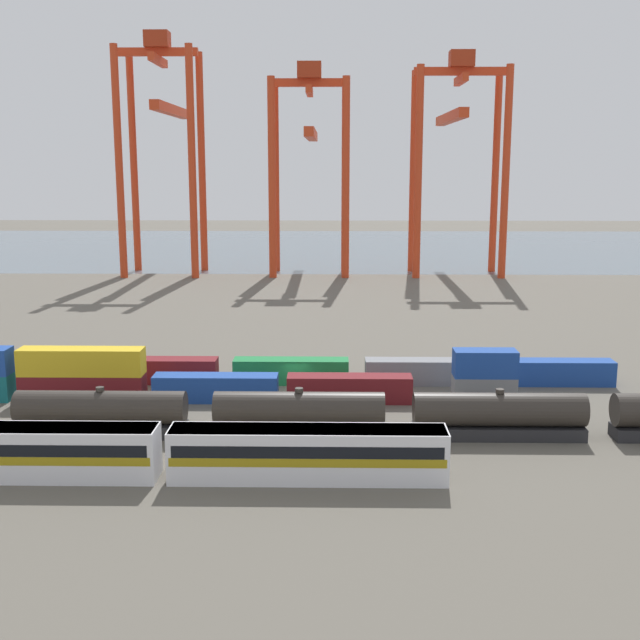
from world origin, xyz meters
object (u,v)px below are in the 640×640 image
Objects in this scene: gantry_crane_west at (163,132)px; gantry_crane_central at (310,149)px; freight_tank_row at (499,415)px; shipping_container_9 at (160,370)px; gantry_crane_east at (457,141)px; passenger_train at (164,451)px.

gantry_crane_west is 30.61m from gantry_crane_central.
shipping_container_9 is at bearing 152.36° from freight_tank_row.
passenger_train is at bearing -108.30° from gantry_crane_east.
freight_tank_row is 108.52m from gantry_crane_east.
gantry_crane_east is (60.80, 0.41, -1.73)m from gantry_crane_west.
shipping_container_9 is 101.64m from gantry_crane_east.
passenger_train is at bearing -77.29° from shipping_container_9.
gantry_crane_east reaches higher than passenger_train.
gantry_crane_central is at bearing 0.70° from gantry_crane_west.
freight_tank_row is at bearing -27.64° from shipping_container_9.
gantry_crane_west is 60.83m from gantry_crane_east.
gantry_crane_west reaches higher than gantry_crane_central.
shipping_container_9 is (-5.92, 26.24, -0.84)m from passenger_train.
gantry_crane_west is (-49.38, 104.45, 27.23)m from freight_tank_row.
gantry_crane_central is (30.40, 0.37, -3.53)m from gantry_crane_west.
gantry_crane_east reaches higher than freight_tank_row.
passenger_train is 122.93m from gantry_crane_east.
passenger_train is at bearing -93.69° from gantry_crane_central.
gantry_crane_central is 30.45m from gantry_crane_east.
shipping_container_9 is 0.28× the size of gantry_crane_central.
gantry_crane_east is at bearing 0.38° from gantry_crane_west.
gantry_crane_west is 1.09× the size of gantry_crane_east.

